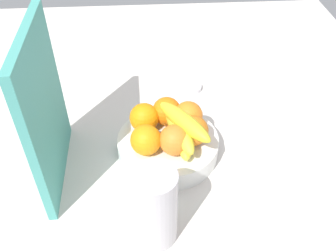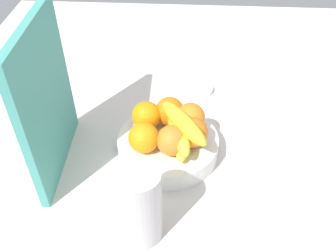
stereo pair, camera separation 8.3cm
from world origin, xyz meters
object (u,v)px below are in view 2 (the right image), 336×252
object	(u,v)px
orange_center	(171,140)
jar_lid	(201,89)
orange_front_left	(146,116)
orange_back_right	(190,117)
orange_front_right	(144,138)
orange_back_left	(193,133)
fruit_bowl	(168,146)
orange_top_stack	(170,111)
cutting_board	(46,102)
banana_bunch	(182,129)
thermos_tumbler	(140,205)

from	to	relation	value
orange_center	jar_lid	xyz separation A→B (cm)	(30.82, -7.41, -7.87)
orange_front_left	orange_back_right	bearing A→B (deg)	-89.91
orange_front_left	jar_lid	bearing A→B (deg)	-31.64
orange_front_right	orange_center	xyz separation A→B (cm)	(-0.47, -6.27, 0.00)
orange_front_left	orange_back_left	world-z (taller)	same
fruit_bowl	orange_back_right	world-z (taller)	orange_back_right
orange_top_stack	cutting_board	xyz separation A→B (cm)	(-9.86, 25.72, 9.44)
fruit_bowl	orange_center	size ratio (longest dim) A/B	3.43
orange_back_right	cutting_board	bearing A→B (deg)	104.25
fruit_bowl	orange_top_stack	distance (cm)	8.50
banana_bunch	thermos_tumbler	size ratio (longest dim) A/B	1.00
orange_front_left	cutting_board	xyz separation A→B (cm)	(-7.81, 20.18, 9.44)
fruit_bowl	jar_lid	distance (cm)	27.83
orange_back_right	cutting_board	size ratio (longest dim) A/B	0.20
orange_back_left	orange_back_right	size ratio (longest dim) A/B	1.00
orange_back_left	orange_back_right	world-z (taller)	same
fruit_bowl	cutting_board	world-z (taller)	cutting_board
thermos_tumbler	fruit_bowl	bearing A→B (deg)	-9.76
cutting_board	banana_bunch	bearing A→B (deg)	-85.96
orange_front_right	jar_lid	xyz separation A→B (cm)	(30.35, -13.68, -7.87)
orange_back_left	orange_back_right	bearing A→B (deg)	6.43
orange_front_left	cutting_board	size ratio (longest dim) A/B	0.20
orange_back_right	orange_center	bearing A→B (deg)	153.34
fruit_bowl	orange_front_left	bearing A→B (deg)	54.52
orange_front_right	orange_back_right	xyz separation A→B (cm)	(7.82, -10.43, 0.00)
orange_top_stack	thermos_tumbler	bearing A→B (deg)	172.13
fruit_bowl	orange_center	xyz separation A→B (cm)	(-4.36, -1.00, 6.06)
orange_front_left	thermos_tumbler	distance (cm)	26.66
orange_front_left	orange_back_left	xyz separation A→B (cm)	(-5.41, -11.26, 0.00)
orange_back_left	thermos_tumbler	bearing A→B (deg)	155.46
orange_front_left	cutting_board	bearing A→B (deg)	111.17
banana_bunch	orange_back_left	bearing A→B (deg)	-96.50
orange_front_right	fruit_bowl	bearing A→B (deg)	-53.58
orange_front_right	banana_bunch	bearing A→B (deg)	-72.62
fruit_bowl	orange_front_right	xyz separation A→B (cm)	(-3.89, 5.27, 6.06)
orange_back_left	jar_lid	xyz separation A→B (cm)	(27.97, -2.64, -7.87)
fruit_bowl	orange_back_right	size ratio (longest dim) A/B	3.43
orange_back_left	cutting_board	xyz separation A→B (cm)	(-2.40, 31.43, 9.44)
cutting_board	thermos_tumbler	size ratio (longest dim) A/B	2.01
orange_back_left	banana_bunch	world-z (taller)	banana_bunch
orange_top_stack	jar_lid	xyz separation A→B (cm)	(20.51, -8.36, -7.87)
thermos_tumbler	orange_front_left	bearing A→B (deg)	3.40
fruit_bowl	orange_back_left	distance (cm)	8.50
thermos_tumbler	cutting_board	bearing A→B (deg)	49.17
fruit_bowl	orange_top_stack	bearing A→B (deg)	-0.55
orange_front_right	thermos_tumbler	distance (cm)	18.86
orange_back_left	orange_back_right	xyz separation A→B (cm)	(5.43, 0.61, 0.00)
cutting_board	fruit_bowl	bearing A→B (deg)	-82.61
orange_back_right	jar_lid	distance (cm)	24.09
orange_front_left	orange_back_left	distance (cm)	12.49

